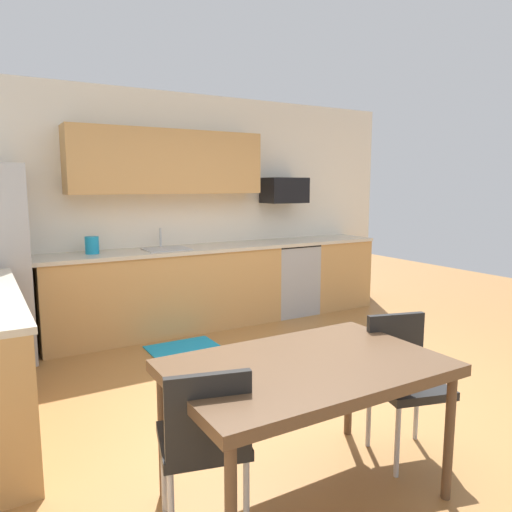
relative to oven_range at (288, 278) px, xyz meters
name	(u,v)px	position (x,y,z in m)	size (l,w,h in m)	color
ground_plane	(321,400)	(-1.24, -2.30, -0.46)	(12.00, 12.00, 0.00)	#9E6B38
wall_back	(187,210)	(-1.24, 0.35, 0.90)	(5.80, 0.10, 2.70)	silver
cabinet_run_back	(167,292)	(-1.64, 0.00, -0.01)	(2.69, 0.60, 0.90)	tan
cabinet_run_back_right	(332,273)	(0.73, 0.00, -0.01)	(0.86, 0.60, 0.90)	tan
countertop_back	(199,249)	(-1.24, 0.00, 0.46)	(4.80, 0.64, 0.04)	beige
upper_cabinets_back	(168,162)	(-1.54, 0.13, 1.44)	(2.20, 0.34, 0.70)	tan
oven_range	(288,278)	(0.00, 0.00, 0.00)	(0.60, 0.60, 0.91)	#999BA0
microwave	(284,190)	(0.00, 0.10, 1.12)	(0.54, 0.36, 0.32)	black
sink_basin	(166,255)	(-1.64, 0.00, 0.42)	(0.48, 0.40, 0.14)	#A5A8AD
sink_faucet	(161,239)	(-1.64, 0.18, 0.58)	(0.02, 0.02, 0.24)	#B2B5BA
dining_table	(306,374)	(-2.04, -3.18, 0.23)	(1.40, 0.90, 0.75)	brown
chair_near_table	(403,373)	(-1.26, -3.11, 0.05)	(0.49, 0.49, 0.85)	black
chair_far_side	(205,437)	(-2.62, -3.19, 0.05)	(0.49, 0.49, 0.85)	black
floor_mat	(184,348)	(-1.71, -0.65, -0.45)	(0.70, 0.50, 0.01)	#198CBF
kettle	(92,246)	(-2.42, 0.05, 0.56)	(0.14, 0.14, 0.20)	#198CBF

